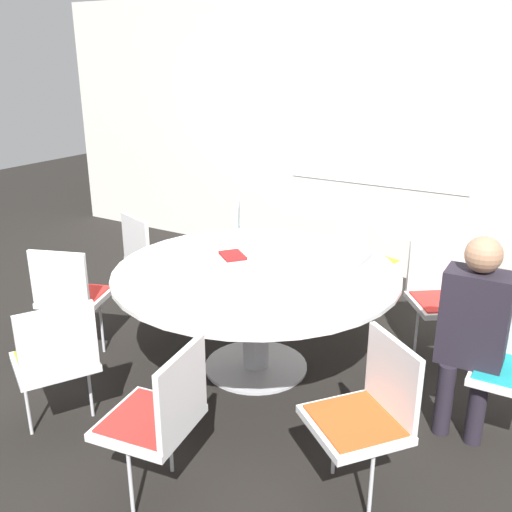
# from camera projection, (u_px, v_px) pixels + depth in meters

# --- Properties ---
(ground_plane) EXTENTS (16.00, 16.00, 0.00)m
(ground_plane) POSITION_uv_depth(u_px,v_px,m) (256.00, 367.00, 4.08)
(ground_plane) COLOR black
(wall_back) EXTENTS (8.00, 0.07, 2.70)m
(wall_back) POSITION_uv_depth(u_px,v_px,m) (379.00, 138.00, 5.45)
(wall_back) COLOR silver
(wall_back) RESTS_ON ground_plane
(conference_table) EXTENTS (1.93, 1.93, 0.75)m
(conference_table) POSITION_uv_depth(u_px,v_px,m) (256.00, 287.00, 3.87)
(conference_table) COLOR #B7B7BC
(conference_table) RESTS_ON ground_plane
(chair_1) EXTENTS (0.60, 0.60, 0.85)m
(chair_1) POSITION_uv_depth(u_px,v_px,m) (441.00, 291.00, 4.10)
(chair_1) COLOR silver
(chair_1) RESTS_ON ground_plane
(chair_2) EXTENTS (0.51, 0.53, 0.85)m
(chair_2) POSITION_uv_depth(u_px,v_px,m) (362.00, 254.00, 4.85)
(chair_2) COLOR silver
(chair_2) RESTS_ON ground_plane
(chair_3) EXTENTS (0.58, 0.59, 0.85)m
(chair_3) POSITION_uv_depth(u_px,v_px,m) (251.00, 241.00, 5.18)
(chair_3) COLOR silver
(chair_3) RESTS_ON ground_plane
(chair_4) EXTENTS (0.56, 0.54, 0.85)m
(chair_4) POSITION_uv_depth(u_px,v_px,m) (150.00, 254.00, 4.86)
(chair_4) COLOR silver
(chair_4) RESTS_ON ground_plane
(chair_5) EXTENTS (0.56, 0.55, 0.85)m
(chair_5) POSITION_uv_depth(u_px,v_px,m) (70.00, 291.00, 4.09)
(chair_5) COLOR silver
(chair_5) RESTS_ON ground_plane
(chair_6) EXTENTS (0.58, 0.59, 0.85)m
(chair_6) POSITION_uv_depth(u_px,v_px,m) (56.00, 356.00, 3.23)
(chair_6) COLOR silver
(chair_6) RESTS_ON ground_plane
(chair_7) EXTENTS (0.48, 0.50, 0.85)m
(chair_7) POSITION_uv_depth(u_px,v_px,m) (160.00, 412.00, 2.72)
(chair_7) COLOR silver
(chair_7) RESTS_ON ground_plane
(chair_8) EXTENTS (0.61, 0.60, 0.85)m
(chair_8) POSITION_uv_depth(u_px,v_px,m) (367.00, 408.00, 2.75)
(chair_8) COLOR silver
(chair_8) RESTS_ON ground_plane
(person_0) EXTENTS (0.37, 0.27, 1.20)m
(person_0) POSITION_uv_depth(u_px,v_px,m) (474.00, 323.00, 3.18)
(person_0) COLOR #231E28
(person_0) RESTS_ON ground_plane
(laptop) EXTENTS (0.25, 0.29, 0.21)m
(laptop) POSITION_uv_depth(u_px,v_px,m) (350.00, 281.00, 3.50)
(laptop) COLOR silver
(laptop) RESTS_ON conference_table
(spiral_notebook) EXTENTS (0.26, 0.25, 0.02)m
(spiral_notebook) POSITION_uv_depth(u_px,v_px,m) (233.00, 255.00, 4.08)
(spiral_notebook) COLOR maroon
(spiral_notebook) RESTS_ON conference_table
(handbag) EXTENTS (0.36, 0.16, 0.28)m
(handbag) POSITION_uv_depth(u_px,v_px,m) (314.00, 275.00, 5.39)
(handbag) COLOR #513319
(handbag) RESTS_ON ground_plane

